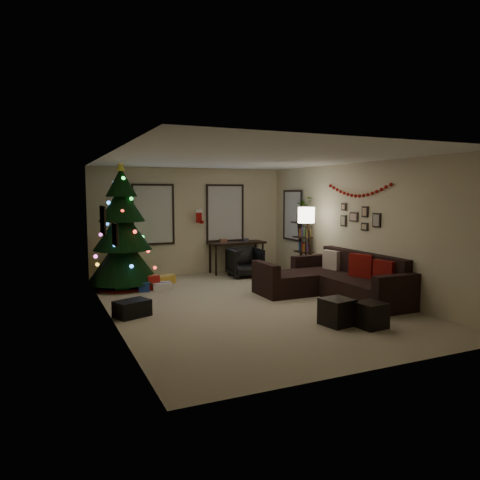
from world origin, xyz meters
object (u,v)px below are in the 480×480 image
at_px(sofa, 333,282).
at_px(desk, 237,245).
at_px(desk_chair, 245,262).
at_px(bookshelf, 304,247).
at_px(christmas_tree, 123,234).

distance_m(sofa, desk, 3.45).
distance_m(desk_chair, bookshelf, 1.51).
distance_m(christmas_tree, bookshelf, 4.26).
xyz_separation_m(christmas_tree, desk, (3.04, 0.75, -0.47)).
height_order(christmas_tree, desk, christmas_tree).
bearing_deg(sofa, christmas_tree, 144.73).
bearing_deg(christmas_tree, desk_chair, 1.84).
distance_m(christmas_tree, desk_chair, 3.10).
height_order(christmas_tree, desk_chair, christmas_tree).
bearing_deg(sofa, bookshelf, 75.70).
relative_size(sofa, desk, 1.92).
distance_m(desk, bookshelf, 1.87).
bearing_deg(sofa, desk, 100.98).
relative_size(desk, desk_chair, 2.05).
distance_m(christmas_tree, desk, 3.17).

